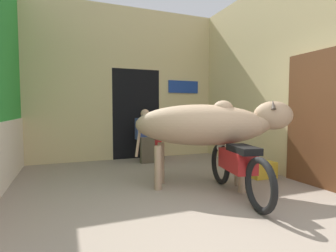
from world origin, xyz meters
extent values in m
plane|color=gray|center=(0.00, 0.00, 0.00)|extent=(30.00, 30.00, 0.00)
cube|color=silver|center=(-2.24, 2.01, 0.51)|extent=(0.03, 4.01, 1.02)
cube|color=#D1BC84|center=(0.00, 4.10, 2.91)|extent=(4.51, 0.18, 1.46)
cube|color=#D1BC84|center=(-1.30, 4.10, 1.09)|extent=(1.91, 0.18, 2.18)
cube|color=#D1BC84|center=(1.54, 4.10, 1.09)|extent=(1.43, 0.18, 2.18)
cube|color=black|center=(0.24, 4.46, 1.09)|extent=(1.17, 0.90, 2.18)
cube|color=navy|center=(1.49, 3.99, 1.79)|extent=(0.83, 0.03, 0.31)
cube|color=#D1BC84|center=(2.34, 2.01, 1.82)|extent=(0.18, 4.01, 3.64)
cube|color=brown|center=(2.24, 0.72, 1.05)|extent=(0.05, 1.00, 2.10)
ellipsoid|color=tan|center=(0.52, 1.28, 0.97)|extent=(2.07, 1.49, 0.62)
ellipsoid|color=tan|center=(0.83, 1.12, 1.22)|extent=(0.38, 0.37, 0.23)
cylinder|color=tan|center=(1.33, 0.86, 1.01)|extent=(0.50, 0.45, 0.41)
ellipsoid|color=tan|center=(1.48, 0.79, 1.11)|extent=(0.67, 0.58, 0.42)
cylinder|color=tan|center=(-0.32, 1.71, 0.76)|extent=(0.13, 0.10, 0.60)
cylinder|color=tan|center=(1.15, 1.16, 0.33)|extent=(0.11, 0.11, 0.66)
cylinder|color=tan|center=(0.98, 0.84, 0.33)|extent=(0.11, 0.11, 0.66)
cylinder|color=tan|center=(0.05, 1.72, 0.33)|extent=(0.11, 0.11, 0.66)
cylinder|color=tan|center=(-0.11, 1.40, 0.33)|extent=(0.11, 0.11, 0.66)
cone|color=#473D33|center=(1.50, 0.94, 1.27)|extent=(0.12, 0.14, 0.16)
cone|color=#473D33|center=(1.37, 0.68, 1.27)|extent=(0.12, 0.14, 0.16)
torus|color=black|center=(0.70, 0.14, 0.33)|extent=(0.20, 0.66, 0.65)
torus|color=black|center=(0.93, 1.33, 0.33)|extent=(0.20, 0.66, 0.65)
cube|color=maroon|center=(0.81, 0.74, 0.50)|extent=(0.40, 0.71, 0.28)
cube|color=black|center=(0.78, 0.56, 0.68)|extent=(0.36, 0.57, 0.09)
cylinder|color=black|center=(0.90, 1.20, 0.75)|extent=(0.58, 0.14, 0.03)
sphere|color=silver|center=(0.92, 1.28, 0.60)|extent=(0.15, 0.15, 0.15)
cube|color=brown|center=(0.31, 3.34, 0.24)|extent=(0.31, 0.14, 0.48)
cube|color=brown|center=(0.31, 3.43, 0.53)|extent=(0.31, 0.32, 0.11)
cube|color=navy|center=(0.31, 3.50, 0.76)|extent=(0.44, 0.20, 0.48)
sphere|color=tan|center=(0.31, 3.50, 1.11)|extent=(0.20, 0.20, 0.20)
cylinder|color=red|center=(0.58, 3.55, 0.22)|extent=(0.20, 0.20, 0.44)
cylinder|color=red|center=(0.58, 3.55, 0.46)|extent=(0.29, 0.29, 0.04)
cube|color=gold|center=(1.83, 1.41, 0.14)|extent=(0.44, 0.32, 0.28)
camera|label=1|loc=(-1.38, -2.24, 1.20)|focal=28.00mm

